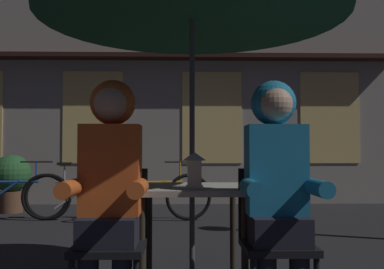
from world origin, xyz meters
name	(u,v)px	position (x,y,z in m)	size (l,w,h in m)	color
cafe_table	(192,201)	(0.00, 0.00, 0.64)	(0.72, 0.72, 0.74)	#B2AD9E
lantern	(194,169)	(0.01, -0.11, 0.86)	(0.11, 0.11, 0.23)	white
chair_left	(111,235)	(-0.48, -0.37, 0.49)	(0.40, 0.40, 0.87)	black
chair_right	(275,234)	(0.48, -0.37, 0.49)	(0.40, 0.40, 0.87)	black
person_left_hooded	(110,174)	(-0.48, -0.43, 0.85)	(0.45, 0.56, 1.40)	black
person_right_hooded	(277,174)	(0.48, -0.43, 0.85)	(0.45, 0.56, 1.40)	black
shopfront_building	(154,41)	(-0.61, 5.40, 3.09)	(10.00, 0.93, 6.20)	#9E9389
bicycle_nearest	(7,196)	(-2.51, 3.23, 0.35)	(1.68, 0.19, 0.84)	black
bicycle_second	(84,195)	(-1.45, 3.30, 0.35)	(1.68, 0.14, 0.84)	black
bicycle_third	(152,197)	(-0.48, 3.11, 0.35)	(1.66, 0.38, 0.84)	black
potted_plant	(11,178)	(-2.78, 4.06, 0.54)	(0.60, 0.60, 0.92)	brown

